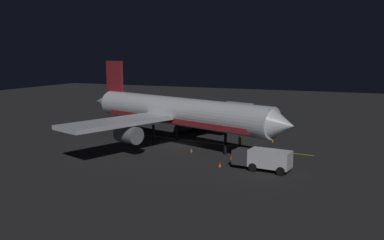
% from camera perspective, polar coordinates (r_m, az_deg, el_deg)
% --- Properties ---
extents(ground_plane, '(180.00, 180.00, 0.20)m').
position_cam_1_polar(ground_plane, '(56.23, -1.87, -3.50)').
color(ground_plane, '#242425').
extents(apron_guide_stripe, '(3.81, 26.92, 0.01)m').
position_cam_1_polar(apron_guide_stripe, '(57.21, 2.95, -3.18)').
color(apron_guide_stripe, gold).
rests_on(apron_guide_stripe, ground_plane).
extents(airliner, '(31.75, 34.44, 10.95)m').
position_cam_1_polar(airliner, '(55.84, -2.32, 1.04)').
color(airliner, silver).
rests_on(airliner, ground_plane).
extents(baggage_truck, '(2.77, 6.22, 2.21)m').
position_cam_1_polar(baggage_truck, '(44.57, 9.71, -5.28)').
color(baggage_truck, silver).
rests_on(baggage_truck, ground_plane).
extents(catering_truck, '(5.94, 4.29, 2.39)m').
position_cam_1_polar(catering_truck, '(66.07, 0.14, -0.44)').
color(catering_truck, navy).
rests_on(catering_truck, ground_plane).
extents(ground_crew_worker, '(0.40, 0.40, 1.74)m').
position_cam_1_polar(ground_crew_worker, '(53.53, 6.48, -3.11)').
color(ground_crew_worker, black).
rests_on(ground_crew_worker, ground_plane).
extents(traffic_cone_near_left, '(0.50, 0.50, 0.55)m').
position_cam_1_polar(traffic_cone_near_left, '(48.75, 5.36, -5.07)').
color(traffic_cone_near_left, '#EA590F').
rests_on(traffic_cone_near_left, ground_plane).
extents(traffic_cone_near_right, '(0.50, 0.50, 0.55)m').
position_cam_1_polar(traffic_cone_near_right, '(45.41, 3.79, -6.10)').
color(traffic_cone_near_right, '#EA590F').
rests_on(traffic_cone_near_right, ground_plane).
extents(traffic_cone_under_wing, '(0.50, 0.50, 0.55)m').
position_cam_1_polar(traffic_cone_under_wing, '(51.99, -0.08, -4.14)').
color(traffic_cone_under_wing, '#EA590F').
rests_on(traffic_cone_under_wing, ground_plane).
extents(traffic_cone_far, '(0.50, 0.50, 0.55)m').
position_cam_1_polar(traffic_cone_far, '(58.82, 10.87, -2.75)').
color(traffic_cone_far, '#EA590F').
rests_on(traffic_cone_far, ground_plane).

